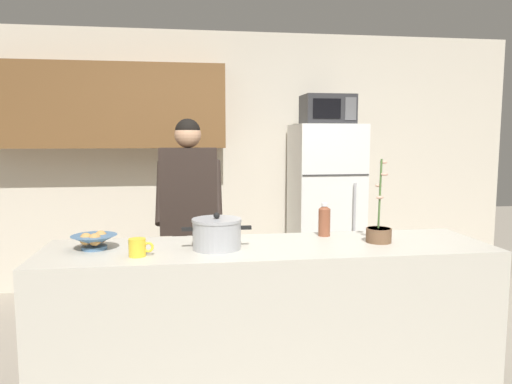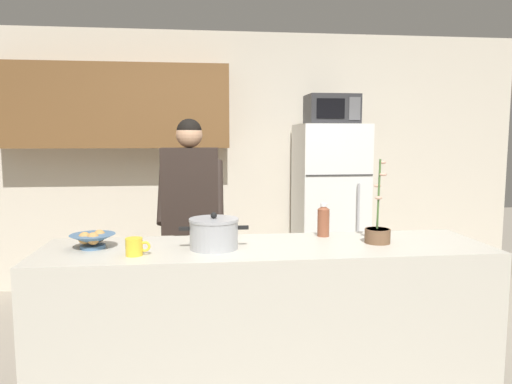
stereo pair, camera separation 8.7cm
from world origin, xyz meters
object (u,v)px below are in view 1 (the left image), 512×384
object	(u,v)px
refrigerator	(325,209)
potted_orchid	(379,231)
bottle_near_edge	(324,220)
coffee_mug	(138,247)
microwave	(327,110)
cooking_pot	(217,234)
person_near_pot	(189,202)
bread_bowl	(94,241)

from	to	relation	value
refrigerator	potted_orchid	world-z (taller)	refrigerator
bottle_near_edge	potted_orchid	xyz separation A→B (m)	(0.27, -0.23, -0.04)
bottle_near_edge	coffee_mug	bearing A→B (deg)	-161.89
refrigerator	potted_orchid	size ratio (longest dim) A/B	3.34
potted_orchid	microwave	bearing A→B (deg)	83.15
coffee_mug	bottle_near_edge	xyz separation A→B (m)	(1.12, 0.37, 0.06)
cooking_pot	refrigerator	bearing A→B (deg)	57.76
refrigerator	microwave	bearing A→B (deg)	-89.93
person_near_pot	bottle_near_edge	bearing A→B (deg)	-40.91
microwave	person_near_pot	size ratio (longest dim) A/B	0.29
microwave	bottle_near_edge	bearing A→B (deg)	-106.98
microwave	potted_orchid	world-z (taller)	microwave
coffee_mug	bread_bowl	bearing A→B (deg)	142.95
cooking_pot	potted_orchid	size ratio (longest dim) A/B	0.78
refrigerator	coffee_mug	world-z (taller)	refrigerator
microwave	bread_bowl	world-z (taller)	microwave
bottle_near_edge	microwave	bearing A→B (deg)	73.02
refrigerator	cooking_pot	xyz separation A→B (m)	(-1.19, -1.88, 0.17)
coffee_mug	microwave	bearing A→B (deg)	50.78
coffee_mug	potted_orchid	xyz separation A→B (m)	(1.39, 0.14, 0.02)
microwave	bottle_near_edge	world-z (taller)	microwave
person_near_pot	coffee_mug	world-z (taller)	person_near_pot
person_near_pot	cooking_pot	world-z (taller)	person_near_pot
microwave	bottle_near_edge	size ratio (longest dim) A/B	2.28
coffee_mug	bottle_near_edge	distance (m)	1.18
cooking_pot	bread_bowl	xyz separation A→B (m)	(-0.68, 0.08, -0.04)
microwave	potted_orchid	size ratio (longest dim) A/B	0.96
microwave	cooking_pot	distance (m)	2.35
microwave	person_near_pot	xyz separation A→B (m)	(-1.34, -0.87, -0.75)
refrigerator	cooking_pot	bearing A→B (deg)	-122.24
coffee_mug	potted_orchid	world-z (taller)	potted_orchid
potted_orchid	refrigerator	bearing A→B (deg)	83.23
cooking_pot	bread_bowl	size ratio (longest dim) A/B	1.55
microwave	bottle_near_edge	xyz separation A→B (m)	(-0.49, -1.61, -0.78)
cooking_pot	bread_bowl	bearing A→B (deg)	173.07
cooking_pot	coffee_mug	size ratio (longest dim) A/B	2.98
refrigerator	microwave	distance (m)	0.97
refrigerator	cooking_pot	world-z (taller)	refrigerator
refrigerator	potted_orchid	bearing A→B (deg)	-96.77
bread_bowl	bottle_near_edge	xyz separation A→B (m)	(1.38, 0.17, 0.05)
person_near_pot	coffee_mug	size ratio (longest dim) A/B	12.84
refrigerator	coffee_mug	bearing A→B (deg)	-128.91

